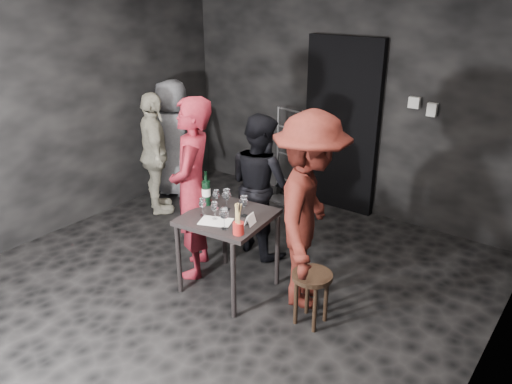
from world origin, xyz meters
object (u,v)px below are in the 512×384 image
Objects in this scene: bystander_grey at (173,137)px; breadstick_cup at (238,220)px; hand_truck at (287,184)px; tasting_table at (228,225)px; woman_black at (260,186)px; man_maroon at (310,198)px; bystander_cream at (155,155)px; stool at (312,284)px; wine_bottle at (206,192)px; server_red at (192,176)px.

breadstick_cup is at bearing 134.86° from bystander_grey.
hand_truck is 2.21m from tasting_table.
hand_truck is at bearing 109.30° from tasting_table.
bystander_grey is (-1.82, 0.55, 0.06)m from woman_black.
bystander_cream is (-2.48, 0.52, -0.26)m from man_maroon.
hand_truck is at bearing 114.18° from breadstick_cup.
breadstick_cup reaches higher than stool.
wine_bottle is (-0.09, -0.71, 0.14)m from woman_black.
bystander_cream reaches higher than tasting_table.
tasting_table is 1.98m from bystander_cream.
hand_truck is 1.62× the size of tasting_table.
bystander_grey reaches higher than tasting_table.
server_red is 1.01× the size of man_maroon.
wine_bottle is (-0.97, -0.22, -0.12)m from man_maroon.
bystander_cream is at bearing 154.25° from breadstick_cup.
stool is 0.32× the size of bystander_cream.
man_maroon reaches higher than bystander_cream.
bystander_grey is at bearing -2.34° from woman_black.
server_red is 6.16× the size of wine_bottle.
bystander_grey is 4.85× the size of wine_bottle.
man_maroon is 1.26× the size of bystander_grey.
breadstick_cup is at bearing 37.69° from server_red.
stool is at bearing -41.95° from hand_truck.
hand_truck is 2.16m from server_red.
tasting_table is 0.51× the size of bystander_cream.
server_red is 0.21m from wine_bottle.
bystander_grey is at bearing 146.40° from breadstick_cup.
server_red is 1.27× the size of bystander_grey.
woman_black reaches higher than stool.
woman_black is 0.92× the size of bystander_grey.
bystander_cream is 1.68m from wine_bottle.
woman_black reaches higher than wine_bottle.
tasting_table is (0.72, -2.05, 0.43)m from hand_truck.
woman_black is at bearing 151.51° from bystander_grey.
tasting_table is 0.80m from man_maroon.
man_maroon is at bearing 22.44° from tasting_table.
server_red reaches higher than tasting_table.
wine_bottle is at bearing 97.62° from woman_black.
bystander_cream reaches higher than hand_truck.
bystander_cream is (-1.35, 0.75, -0.26)m from server_red.
woman_black reaches higher than breadstick_cup.
breadstick_cup is at bearing 120.39° from man_maroon.
bystander_grey reaches higher than bystander_cream.
server_red is 0.82m from breadstick_cup.
server_red is at bearing -72.78° from hand_truck.
bystander_grey is at bearing 45.39° from man_maroon.
woman_black is at bearing 128.24° from server_red.
server_red reaches higher than wine_bottle.
tasting_table is at bearing -60.68° from hand_truck.
woman_black is 1.13m from breadstick_cup.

